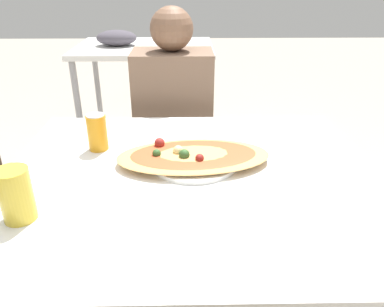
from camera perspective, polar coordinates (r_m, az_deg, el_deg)
dining_table at (r=1.17m, az=-0.26°, el=-6.24°), size 1.14×0.97×0.73m
chair_far_seated at (r=1.97m, az=-2.63°, el=2.13°), size 0.40×0.40×0.86m
person_seated at (r=1.80m, az=-2.84°, el=6.14°), size 0.37×0.26×1.15m
pizza_main at (r=1.19m, az=0.12°, el=-0.48°), size 0.50×0.29×0.06m
soda_can at (r=1.31m, az=-14.25°, el=3.16°), size 0.07×0.07×0.12m
drink_glass at (r=1.00m, az=-25.24°, el=-5.73°), size 0.08×0.08×0.14m
background_table at (r=3.19m, az=-7.93°, el=15.02°), size 1.10×0.80×0.85m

